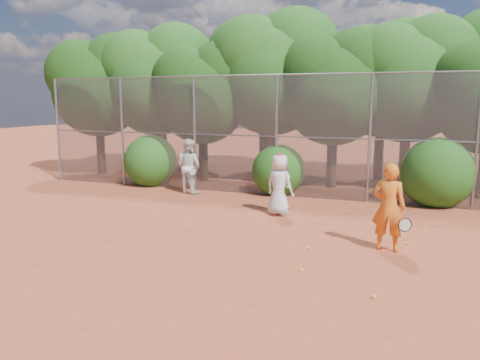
% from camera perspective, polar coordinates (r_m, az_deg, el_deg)
% --- Properties ---
extents(ground, '(80.00, 80.00, 0.00)m').
position_cam_1_polar(ground, '(10.06, 0.43, -8.82)').
color(ground, '#A44225').
rests_on(ground, ground).
extents(fence_back, '(20.05, 0.09, 4.03)m').
position_cam_1_polar(fence_back, '(15.39, 7.64, 5.40)').
color(fence_back, gray).
rests_on(fence_back, ground).
extents(tree_0, '(4.38, 3.81, 6.00)m').
position_cam_1_polar(tree_0, '(21.22, -16.79, 11.35)').
color(tree_0, black).
rests_on(tree_0, ground).
extents(tree_1, '(4.64, 4.03, 6.35)m').
position_cam_1_polar(tree_1, '(20.27, -10.15, 12.35)').
color(tree_1, black).
rests_on(tree_1, ground).
extents(tree_2, '(3.99, 3.47, 5.47)m').
position_cam_1_polar(tree_2, '(18.48, -4.41, 10.93)').
color(tree_2, black).
rests_on(tree_2, ground).
extents(tree_3, '(4.89, 4.26, 6.70)m').
position_cam_1_polar(tree_3, '(18.59, 4.16, 13.43)').
color(tree_3, black).
rests_on(tree_3, ground).
extents(tree_4, '(4.19, 3.64, 5.73)m').
position_cam_1_polar(tree_4, '(17.43, 11.61, 11.41)').
color(tree_4, black).
rests_on(tree_4, ground).
extents(tree_5, '(4.51, 3.92, 6.17)m').
position_cam_1_polar(tree_5, '(18.03, 20.10, 11.88)').
color(tree_5, black).
rests_on(tree_5, ground).
extents(tree_9, '(4.83, 4.20, 6.62)m').
position_cam_1_polar(tree_9, '(22.77, -9.40, 12.52)').
color(tree_9, black).
rests_on(tree_9, ground).
extents(tree_10, '(5.15, 4.48, 7.06)m').
position_cam_1_polar(tree_10, '(20.99, 3.19, 13.66)').
color(tree_10, black).
rests_on(tree_10, ground).
extents(tree_11, '(4.64, 4.03, 6.35)m').
position_cam_1_polar(tree_11, '(19.67, 17.18, 12.16)').
color(tree_11, black).
rests_on(tree_11, ground).
extents(bush_0, '(2.00, 2.00, 2.00)m').
position_cam_1_polar(bush_0, '(17.98, -10.85, 2.56)').
color(bush_0, '#1A4A12').
rests_on(bush_0, ground).
extents(bush_1, '(1.80, 1.80, 1.80)m').
position_cam_1_polar(bush_1, '(16.02, 4.70, 1.47)').
color(bush_1, '#1A4A12').
rests_on(bush_1, ground).
extents(bush_2, '(2.20, 2.20, 2.20)m').
position_cam_1_polar(bush_2, '(15.44, 22.89, 1.17)').
color(bush_2, '#1A4A12').
rests_on(bush_2, ground).
extents(player_yellow, '(0.86, 0.54, 1.91)m').
position_cam_1_polar(player_yellow, '(10.44, 17.67, -3.17)').
color(player_yellow, orange).
rests_on(player_yellow, ground).
extents(player_teen, '(0.97, 0.79, 1.75)m').
position_cam_1_polar(player_teen, '(13.10, 4.82, -0.55)').
color(player_teen, silver).
rests_on(player_teen, ground).
extents(player_white, '(1.05, 0.90, 1.88)m').
position_cam_1_polar(player_white, '(16.23, -6.27, 1.70)').
color(player_white, silver).
rests_on(player_white, ground).
extents(ball_0, '(0.07, 0.07, 0.07)m').
position_cam_1_polar(ball_0, '(10.34, 8.37, -8.21)').
color(ball_0, '#C8E529').
rests_on(ball_0, ground).
extents(ball_1, '(0.07, 0.07, 0.07)m').
position_cam_1_polar(ball_1, '(11.41, 16.55, -6.80)').
color(ball_1, '#C8E529').
rests_on(ball_1, ground).
extents(ball_2, '(0.07, 0.07, 0.07)m').
position_cam_1_polar(ball_2, '(8.17, 16.01, -13.50)').
color(ball_2, '#C8E529').
rests_on(ball_2, ground).
extents(ball_3, '(0.07, 0.07, 0.07)m').
position_cam_1_polar(ball_3, '(11.21, 19.74, -7.27)').
color(ball_3, '#C8E529').
rests_on(ball_3, ground).
extents(ball_4, '(0.07, 0.07, 0.07)m').
position_cam_1_polar(ball_4, '(9.06, 7.50, -10.85)').
color(ball_4, '#C8E529').
rests_on(ball_4, ground).
extents(ball_5, '(0.07, 0.07, 0.07)m').
position_cam_1_polar(ball_5, '(12.83, 21.57, -5.24)').
color(ball_5, '#C8E529').
rests_on(ball_5, ground).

